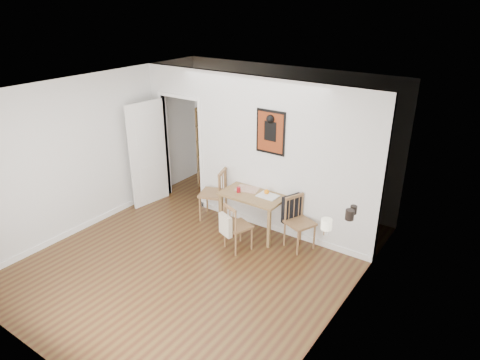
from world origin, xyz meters
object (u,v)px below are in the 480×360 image
Objects in this scene: bookshelf at (214,150)px; orange_fruit at (267,192)px; ceramic_jar_a at (350,215)px; mantel_lamp at (326,225)px; chair_front at (237,226)px; ceramic_jar_b at (353,210)px; chair_left at (213,194)px; dining_table at (254,198)px; red_glass at (239,190)px; notebook at (268,196)px; chair_right at (299,222)px; fireplace at (342,260)px.

bookshelf is 19.95× the size of orange_fruit.
mantel_lamp is at bearing -100.10° from ceramic_jar_a.
ceramic_jar_a is at bearing -4.50° from chair_front.
chair_left is at bearing 168.53° from ceramic_jar_b.
dining_table is 12.05× the size of red_glass.
red_glass is at bearing -164.47° from notebook.
chair_front is 0.70m from red_glass.
dining_table is at bearing 97.90° from chair_front.
mantel_lamp is (3.48, -2.32, 0.45)m from bookshelf.
chair_right reaches higher than notebook.
chair_left reaches higher than chair_front.
mantel_lamp is (2.69, -1.25, 0.81)m from chair_left.
bookshelf reaches higher than chair_front.
mantel_lamp is at bearing -20.67° from chair_front.
ceramic_jar_a is at bearing -21.25° from dining_table.
ceramic_jar_a reaches higher than chair_right.
chair_right is 0.69× the size of fireplace.
chair_left is 4.71× the size of mantel_lamp.
bookshelf is at bearing 146.29° from mantel_lamp.
chair_left is at bearing 171.26° from red_glass.
mantel_lamp is at bearing -33.71° from bookshelf.
fireplace reaches higher than red_glass.
notebook is at bearing 8.97° from dining_table.
chair_left is at bearing -180.00° from dining_table.
dining_table is 9.55× the size of ceramic_jar_b.
ceramic_jar_a reaches higher than fireplace.
orange_fruit is at bearing 151.14° from fireplace.
mantel_lamp is 1.51× the size of ceramic_jar_a.
bookshelf is (-2.52, 1.06, 0.39)m from chair_right.
orange_fruit is at bearing 172.24° from chair_right.
ceramic_jar_b is (-0.02, 0.18, -0.01)m from ceramic_jar_a.
ceramic_jar_b is at bearing 95.65° from ceramic_jar_a.
ceramic_jar_b is (1.70, -0.66, 0.45)m from orange_fruit.
notebook is (1.12, 0.04, 0.25)m from chair_left.
chair_right is 0.98m from chair_front.
fireplace is at bearing -28.15° from notebook.
mantel_lamp is 0.70m from ceramic_jar_b.
orange_fruit is 0.77× the size of ceramic_jar_b.
chair_left is 1.73m from chair_right.
notebook is (0.49, 0.14, -0.04)m from red_glass.
ceramic_jar_a reaches higher than chair_front.
ceramic_jar_b reaches higher than red_glass.
dining_table is at bearing -171.03° from notebook.
red_glass is 0.43× the size of mantel_lamp.
chair_front is (0.08, -0.60, -0.23)m from dining_table.
chair_left is at bearing 165.08° from ceramic_jar_a.
ceramic_jar_b is (-0.02, 0.29, 0.60)m from fireplace.
orange_fruit is at bearing 153.96° from ceramic_jar_a.
chair_left reaches higher than red_glass.
bookshelf is at bearing 140.62° from red_glass.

